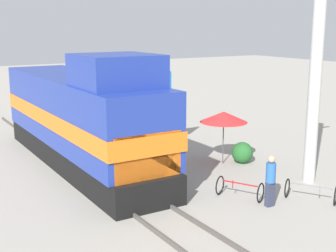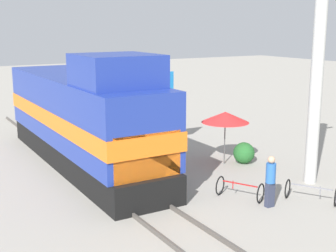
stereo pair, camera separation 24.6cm
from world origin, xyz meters
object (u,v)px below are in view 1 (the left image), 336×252
Objects in this scene: locomotive at (83,119)px; billboard_sign at (154,93)px; vendor_umbrella at (224,117)px; utility_pole at (316,71)px; bicycle_spare at (240,189)px; bicycle at (311,191)px; person_bystander at (271,179)px.

locomotive is 3.37× the size of billboard_sign.
billboard_sign is at bearing 112.33° from vendor_umbrella.
utility_pole reaches higher than locomotive.
vendor_umbrella reaches higher than bicycle_spare.
locomotive is 7.68m from bicycle_spare.
utility_pole is at bearing -69.82° from vendor_umbrella.
bicycle_spare is at bearing 111.55° from bicycle.
bicycle is at bearing -92.18° from vendor_umbrella.
person_bystander is (3.78, -7.78, -1.16)m from locomotive.
utility_pole reaches higher than person_bystander.
locomotive reaches higher than bicycle_spare.
bicycle is at bearing -81.84° from billboard_sign.
vendor_umbrella is at bearing 110.18° from utility_pole.
utility_pole is (6.98, -6.65, 2.29)m from locomotive.
vendor_umbrella is 1.36× the size of bicycle_spare.
vendor_umbrella is at bearing -148.12° from bicycle_spare.
vendor_umbrella is 4.01m from billboard_sign.
person_bystander reaches higher than bicycle.
utility_pole is 4.73× the size of bicycle.
locomotive is 4.23m from billboard_sign.
person_bystander is (-0.31, -8.60, -1.91)m from billboard_sign.
locomotive is 6.26m from vendor_umbrella.
vendor_umbrella is (5.58, -2.83, -0.00)m from locomotive.
vendor_umbrella is 1.32× the size of person_bystander.
billboard_sign is 9.45m from bicycle.
vendor_umbrella is 0.61× the size of billboard_sign.
utility_pole is at bearing 13.00° from bicycle.
utility_pole is 4.84m from person_bystander.
vendor_umbrella is at bearing 69.99° from person_bystander.
locomotive is at bearing 92.28° from bicycle.
utility_pole is at bearing 19.51° from person_bystander.
bicycle_spare is (3.37, -6.66, -1.79)m from locomotive.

